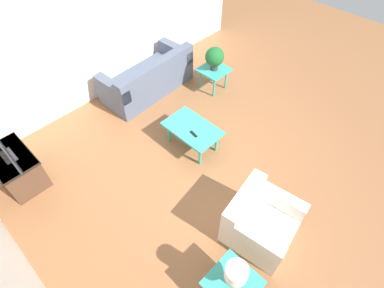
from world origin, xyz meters
TOP-DOWN VIEW (x-y plane):
  - ground_plane at (0.00, 0.00)m, footprint 14.00×14.00m
  - wall_right at (3.06, 0.00)m, footprint 0.12×7.20m
  - sofa at (2.35, -0.54)m, footprint 0.94×1.97m
  - armchair at (-1.19, 0.49)m, footprint 0.97×0.99m
  - coffee_table at (0.62, -0.05)m, footprint 0.97×0.62m
  - side_table_plant at (1.45, -1.55)m, footprint 0.56×0.56m
  - side_table_lamp at (-1.46, 1.41)m, footprint 0.56×0.56m
  - tv_stand_chest at (2.09, 2.41)m, footprint 0.90×0.56m
  - potted_plant at (1.45, -1.55)m, footprint 0.38×0.38m
  - table_lamp at (-1.46, 1.41)m, footprint 0.25×0.25m
  - remote_control at (0.50, 0.04)m, footprint 0.16×0.07m

SIDE VIEW (x-z plane):
  - ground_plane at x=0.00m, z-range 0.00..0.00m
  - armchair at x=-1.19m, z-range -0.08..0.68m
  - sofa at x=2.35m, z-range -0.10..0.72m
  - tv_stand_chest at x=2.09m, z-range 0.02..0.61m
  - coffee_table at x=0.62m, z-range 0.17..0.63m
  - side_table_plant at x=1.45m, z-range 0.18..0.66m
  - side_table_lamp at x=-1.46m, z-range 0.18..0.66m
  - remote_control at x=0.50m, z-range 0.46..0.48m
  - potted_plant at x=1.45m, z-range 0.52..1.01m
  - table_lamp at x=-1.46m, z-range 0.57..1.00m
  - wall_right at x=3.06m, z-range 0.00..2.70m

